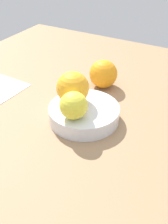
# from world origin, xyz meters

# --- Properties ---
(ground_plane) EXTENTS (1.10, 1.10, 0.02)m
(ground_plane) POSITION_xyz_m (0.00, 0.00, -0.01)
(ground_plane) COLOR #997551
(fruit_bowl) EXTENTS (0.17, 0.17, 0.04)m
(fruit_bowl) POSITION_xyz_m (0.00, 0.00, 0.02)
(fruit_bowl) COLOR silver
(fruit_bowl) RESTS_ON ground_plane
(orange_in_bowl_0) EXTENTS (0.06, 0.06, 0.06)m
(orange_in_bowl_0) POSITION_xyz_m (-0.05, -0.00, 0.07)
(orange_in_bowl_0) COLOR yellow
(orange_in_bowl_0) RESTS_ON fruit_bowl
(orange_in_bowl_1) EXTENTS (0.08, 0.08, 0.08)m
(orange_in_bowl_1) POSITION_xyz_m (0.01, 0.03, 0.08)
(orange_in_bowl_1) COLOR #F9A823
(orange_in_bowl_1) RESTS_ON fruit_bowl
(orange_loose_0) EXTENTS (0.08, 0.08, 0.08)m
(orange_loose_0) POSITION_xyz_m (0.17, 0.03, 0.04)
(orange_loose_0) COLOR orange
(orange_loose_0) RESTS_ON ground_plane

